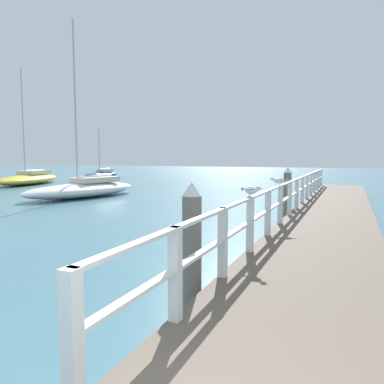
# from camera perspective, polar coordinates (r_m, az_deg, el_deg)

# --- Properties ---
(pier_deck) EXTENTS (2.47, 23.85, 0.50)m
(pier_deck) POSITION_cam_1_polar(r_m,az_deg,el_deg) (13.16, 20.84, -3.73)
(pier_deck) COLOR brown
(pier_deck) RESTS_ON ground_plane
(pier_railing) EXTENTS (0.12, 22.37, 1.03)m
(pier_railing) POSITION_cam_1_polar(r_m,az_deg,el_deg) (13.15, 15.94, 0.32)
(pier_railing) COLOR silver
(pier_railing) RESTS_ON pier_deck
(dock_piling_near) EXTENTS (0.29, 0.29, 1.91)m
(dock_piling_near) POSITION_cam_1_polar(r_m,az_deg,el_deg) (5.37, -0.02, -8.58)
(dock_piling_near) COLOR #6B6056
(dock_piling_near) RESTS_ON ground_plane
(dock_piling_far) EXTENTS (0.29, 0.29, 1.91)m
(dock_piling_far) POSITION_cam_1_polar(r_m,az_deg,el_deg) (13.60, 14.54, -0.21)
(dock_piling_far) COLOR #6B6056
(dock_piling_far) RESTS_ON ground_plane
(seagull_foreground) EXTENTS (0.45, 0.26, 0.21)m
(seagull_foreground) POSITION_cam_1_polar(r_m,az_deg,el_deg) (6.88, 9.14, 0.36)
(seagull_foreground) COLOR white
(seagull_foreground) RESTS_ON pier_railing
(seagull_background) EXTENTS (0.48, 0.21, 0.21)m
(seagull_background) POSITION_cam_1_polar(r_m,az_deg,el_deg) (9.73, 13.31, 1.76)
(seagull_background) COLOR white
(seagull_background) RESTS_ON pier_railing
(boat_2) EXTENTS (4.95, 8.54, 9.37)m
(boat_2) POSITION_cam_1_polar(r_m,az_deg,el_deg) (33.56, -23.99, 1.90)
(boat_2) COLOR gold
(boat_2) RESTS_ON ground_plane
(boat_3) EXTENTS (1.83, 5.08, 5.35)m
(boat_3) POSITION_cam_1_polar(r_m,az_deg,el_deg) (41.28, -13.84, 2.68)
(boat_3) COLOR navy
(boat_3) RESTS_ON ground_plane
(boat_4) EXTENTS (3.84, 7.74, 9.61)m
(boat_4) POSITION_cam_1_polar(r_m,az_deg,el_deg) (21.70, -16.41, 0.47)
(boat_4) COLOR white
(boat_4) RESTS_ON ground_plane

